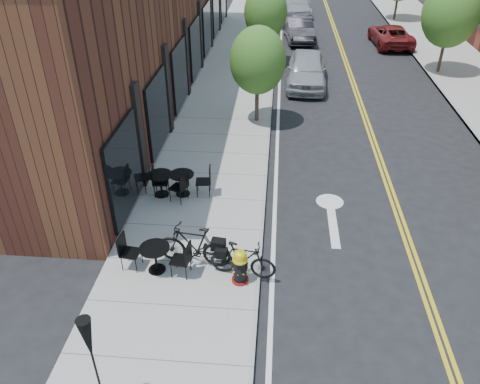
{
  "coord_description": "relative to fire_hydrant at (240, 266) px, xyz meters",
  "views": [
    {
      "loc": [
        0.22,
        -8.97,
        8.16
      ],
      "look_at": [
        -0.71,
        2.06,
        1.0
      ],
      "focal_mm": 35.0,
      "sensor_mm": 36.0,
      "label": 1
    }
  ],
  "objects": [
    {
      "name": "tree_near_a",
      "position": [
        -0.12,
        9.56,
        2.03
      ],
      "size": [
        2.2,
        2.2,
        3.81
      ],
      "color": "#382B1E",
      "rests_on": "sidewalk_near"
    },
    {
      "name": "sidewalk_near",
      "position": [
        -1.52,
        10.56,
        -0.52
      ],
      "size": [
        4.0,
        70.0,
        0.12
      ],
      "primitive_type": "cube",
      "color": "#9E9B93",
      "rests_on": "ground"
    },
    {
      "name": "patio_umbrella",
      "position": [
        -2.26,
        -3.43,
        1.13
      ],
      "size": [
        0.36,
        0.36,
        2.21
      ],
      "color": "black",
      "rests_on": "sidewalk_near"
    },
    {
      "name": "building_near",
      "position": [
        -6.02,
        14.56,
        2.92
      ],
      "size": [
        5.0,
        28.0,
        7.0
      ],
      "primitive_type": "cube",
      "color": "#411D15",
      "rests_on": "ground"
    },
    {
      "name": "bicycle_right",
      "position": [
        0.05,
        0.21,
        0.04
      ],
      "size": [
        1.69,
        0.69,
        0.98
      ],
      "primitive_type": "imported",
      "rotation": [
        0.0,
        0.0,
        1.43
      ],
      "color": "black",
      "rests_on": "sidewalk_near"
    },
    {
      "name": "bicycle_left",
      "position": [
        -1.2,
        0.54,
        0.12
      ],
      "size": [
        1.96,
        0.78,
        1.15
      ],
      "primitive_type": "imported",
      "rotation": [
        0.0,
        0.0,
        -1.7
      ],
      "color": "black",
      "rests_on": "sidewalk_near"
    },
    {
      "name": "parked_car_c",
      "position": [
        1.88,
        29.86,
        0.18
      ],
      "size": [
        2.26,
        5.27,
        1.52
      ],
      "primitive_type": "imported",
      "rotation": [
        0.0,
        0.0,
        0.03
      ],
      "color": "#9D9DA2",
      "rests_on": "ground"
    },
    {
      "name": "bistro_set_b",
      "position": [
        -2.77,
        3.63,
        0.03
      ],
      "size": [
        1.82,
        1.12,
        0.97
      ],
      "rotation": [
        0.0,
        0.0,
        -0.41
      ],
      "color": "black",
      "rests_on": "sidewalk_near"
    },
    {
      "name": "fire_hydrant",
      "position": [
        0.0,
        0.0,
        0.0
      ],
      "size": [
        0.5,
        0.5,
        0.97
      ],
      "rotation": [
        0.0,
        0.0,
        -0.22
      ],
      "color": "maroon",
      "rests_on": "sidewalk_near"
    },
    {
      "name": "parked_car_b",
      "position": [
        1.88,
        22.52,
        0.17
      ],
      "size": [
        2.06,
        4.66,
        1.49
      ],
      "primitive_type": "imported",
      "rotation": [
        0.0,
        0.0,
        0.11
      ],
      "color": "black",
      "rests_on": "ground"
    },
    {
      "name": "tree_near_b",
      "position": [
        -0.12,
        17.56,
        2.14
      ],
      "size": [
        2.3,
        2.3,
        3.98
      ],
      "color": "#382B1E",
      "rests_on": "sidewalk_near"
    },
    {
      "name": "parked_car_a",
      "position": [
        2.08,
        14.23,
        0.22
      ],
      "size": [
        2.12,
        4.76,
        1.59
      ],
      "primitive_type": "imported",
      "rotation": [
        0.0,
        0.0,
        -0.05
      ],
      "color": "#9EA0A6",
      "rests_on": "ground"
    },
    {
      "name": "bistro_set_c",
      "position": [
        -2.12,
        3.71,
        0.02
      ],
      "size": [
        1.8,
        0.84,
        0.96
      ],
      "rotation": [
        0.0,
        0.0,
        0.11
      ],
      "color": "black",
      "rests_on": "sidewalk_near"
    },
    {
      "name": "bistro_set_a",
      "position": [
        -2.12,
        0.2,
        0.02
      ],
      "size": [
        1.78,
        0.84,
        0.94
      ],
      "rotation": [
        0.0,
        0.0,
        -0.12
      ],
      "color": "black",
      "rests_on": "sidewalk_near"
    },
    {
      "name": "tree_far_b",
      "position": [
        9.08,
        16.56,
        2.48
      ],
      "size": [
        2.8,
        2.8,
        4.62
      ],
      "color": "#382B1E",
      "rests_on": "sidewalk_far"
    },
    {
      "name": "ground",
      "position": [
        0.48,
        0.56,
        -0.58
      ],
      "size": [
        120.0,
        120.0,
        0.0
      ],
      "primitive_type": "plane",
      "color": "black",
      "rests_on": "ground"
    },
    {
      "name": "parked_car_far",
      "position": [
        7.51,
        21.78,
        0.06
      ],
      "size": [
        2.36,
        4.68,
        1.27
      ],
      "primitive_type": "imported",
      "rotation": [
        0.0,
        0.0,
        3.2
      ],
      "color": "maroon",
      "rests_on": "ground"
    }
  ]
}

